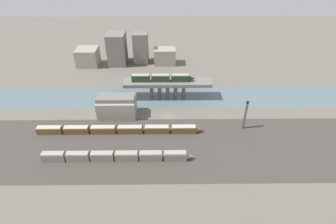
{
  "coord_description": "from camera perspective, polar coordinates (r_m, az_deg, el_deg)",
  "views": [
    {
      "loc": [
        -1.11,
        -111.32,
        78.02
      ],
      "look_at": [
        0.0,
        -2.44,
        4.14
      ],
      "focal_mm": 28.0,
      "sensor_mm": 36.0,
      "label": 1
    }
  ],
  "objects": [
    {
      "name": "ground_plane",
      "position": [
        135.95,
        -0.01,
        -0.87
      ],
      "size": [
        400.0,
        400.0,
        0.0
      ],
      "primitive_type": "plane",
      "color": "#666056"
    },
    {
      "name": "city_block_right",
      "position": [
        192.27,
        -0.69,
        12.03
      ],
      "size": [
        15.19,
        10.88,
        11.2
      ],
      "primitive_type": "cube",
      "color": "gray",
      "rests_on": "ground"
    },
    {
      "name": "train_yard_mid",
      "position": [
        125.88,
        -10.43,
        -3.8
      ],
      "size": [
        78.96,
        2.96,
        3.6
      ],
      "color": "brown",
      "rests_on": "ground"
    },
    {
      "name": "signal_tower",
      "position": [
        128.58,
        16.43,
        -0.73
      ],
      "size": [
        1.09,
        1.09,
        15.34
      ],
      "color": "#4C4C51",
      "rests_on": "ground"
    },
    {
      "name": "train_yard_near",
      "position": [
        111.89,
        -11.06,
        -9.45
      ],
      "size": [
        63.11,
        2.82,
        4.08
      ],
      "color": "gray",
      "rests_on": "ground"
    },
    {
      "name": "warehouse_building",
      "position": [
        136.44,
        -11.07,
        1.26
      ],
      "size": [
        19.26,
        11.01,
        11.23
      ],
      "color": "#9E998E",
      "rests_on": "ground"
    },
    {
      "name": "river_water",
      "position": [
        152.01,
        -0.08,
        3.27
      ],
      "size": [
        320.0,
        22.8,
        0.01
      ],
      "primitive_type": "cube",
      "color": "slate",
      "rests_on": "ground"
    },
    {
      "name": "city_block_far_left",
      "position": [
        198.37,
        -17.06,
        11.39
      ],
      "size": [
        14.73,
        14.36,
        12.1
      ],
      "primitive_type": "cube",
      "color": "gray",
      "rests_on": "ground"
    },
    {
      "name": "railbed_yard",
      "position": [
        117.11,
        0.11,
        -7.62
      ],
      "size": [
        280.0,
        42.0,
        0.01
      ],
      "primitive_type": "cube",
      "color": "#423D38",
      "rests_on": "ground"
    },
    {
      "name": "city_block_left",
      "position": [
        194.25,
        -11.03,
        13.35
      ],
      "size": [
        12.43,
        15.66,
        21.96
      ],
      "primitive_type": "cube",
      "color": "slate",
      "rests_on": "ground"
    },
    {
      "name": "city_block_center",
      "position": [
        194.0,
        -5.96,
        13.7
      ],
      "size": [
        10.26,
        10.58,
        21.59
      ],
      "primitive_type": "cube",
      "color": "slate",
      "rests_on": "ground"
    },
    {
      "name": "train_on_bridge",
      "position": [
        146.08,
        -1.16,
        7.41
      ],
      "size": [
        35.41,
        3.07,
        4.01
      ],
      "color": "#23381E",
      "rests_on": "bridge"
    },
    {
      "name": "bridge",
      "position": [
        147.84,
        -0.09,
        6.09
      ],
      "size": [
        49.05,
        9.38,
        10.35
      ],
      "color": "slate",
      "rests_on": "ground"
    }
  ]
}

